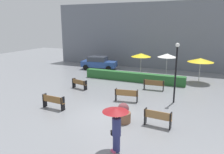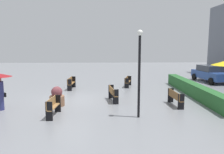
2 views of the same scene
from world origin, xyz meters
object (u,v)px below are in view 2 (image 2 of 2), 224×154
bench_near_right (53,105)px  bench_back_row (175,97)px  bench_mid_center (113,93)px  planter_pot (57,97)px  bench_near_left (71,82)px  bench_far_left (128,81)px  pedestrian_with_umbrella (1,85)px  lamp_post (139,65)px  parked_car (211,73)px

bench_near_right → bench_back_row: size_ratio=0.88×
bench_mid_center → planter_pot: 3.40m
bench_back_row → bench_near_left: (-5.11, -6.74, 0.02)m
bench_near_right → bench_back_row: (-1.68, 6.62, -0.03)m
bench_mid_center → bench_far_left: bearing=163.3°
bench_far_left → bench_back_row: size_ratio=0.90×
bench_back_row → planter_pot: (-0.22, -6.82, -0.03)m
bench_mid_center → pedestrian_with_umbrella: size_ratio=0.86×
bench_near_left → bench_far_left: bearing=100.4°
bench_near_left → planter_pot: bearing=-0.9°
bench_mid_center → pedestrian_with_umbrella: pedestrian_with_umbrella is taller
bench_near_left → lamp_post: lamp_post is taller
bench_mid_center → lamp_post: bearing=20.0°
bench_near_right → lamp_post: (0.30, 4.20, 2.01)m
bench_back_row → pedestrian_with_umbrella: bearing=-87.1°
pedestrian_with_umbrella → bench_far_left: bearing=130.6°
bench_near_right → bench_near_left: bearing=-179.0°
pedestrian_with_umbrella → parked_car: 17.90m
bench_mid_center → bench_far_left: bench_mid_center is taller
planter_pot → lamp_post: 5.33m
bench_mid_center → bench_far_left: 4.99m
planter_pot → bench_mid_center: bearing=106.4°
bench_back_row → bench_near_left: bench_near_left is taller
planter_pot → bench_near_right: bearing=6.0°
bench_near_right → bench_far_left: size_ratio=0.98×
lamp_post → bench_near_right: bearing=-94.1°
planter_pot → parked_car: parked_car is taller
bench_mid_center → planter_pot: bearing=-73.6°
bench_back_row → bench_near_left: size_ratio=1.04×
bench_mid_center → bench_back_row: bench_mid_center is taller
bench_back_row → parked_car: (-8.14, 6.02, 0.30)m
lamp_post → parked_car: bearing=140.1°
planter_pot → lamp_post: lamp_post is taller
bench_mid_center → bench_near_left: 5.06m
bench_back_row → lamp_post: lamp_post is taller
bench_back_row → pedestrian_with_umbrella: size_ratio=0.87×
bench_near_right → bench_mid_center: 4.18m
bench_far_left → bench_near_right: bearing=-30.5°
bench_near_left → pedestrian_with_umbrella: size_ratio=0.84×
bench_back_row → bench_mid_center: bearing=-108.3°
bench_far_left → bench_near_left: bench_near_left is taller
planter_pot → parked_car: 15.10m
bench_back_row → pedestrian_with_umbrella: (0.48, -9.65, 0.85)m
bench_far_left → planter_pot: (5.74, -4.69, 0.01)m
bench_far_left → lamp_post: lamp_post is taller
bench_near_right → parked_car: size_ratio=0.35×
bench_near_right → lamp_post: size_ratio=0.36×
planter_pot → parked_car: (-7.92, 12.85, 0.32)m
lamp_post → pedestrian_with_umbrella: bearing=-101.7°
bench_far_left → parked_car: (-2.18, 8.16, 0.33)m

